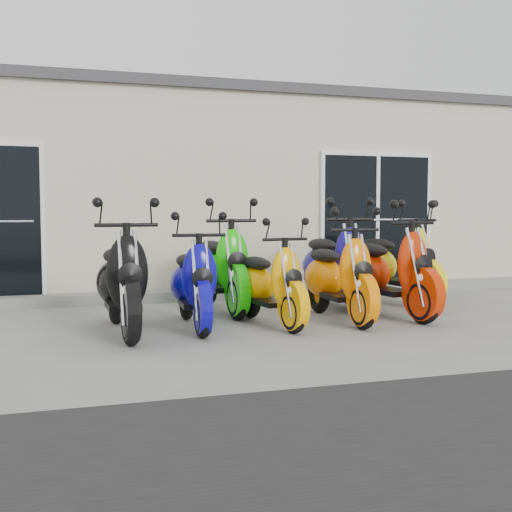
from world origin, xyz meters
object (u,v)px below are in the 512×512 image
object	(u,v)px
scooter_front_blue	(193,270)
scooter_back_yellow	(395,252)
scooter_front_orange_a	(269,271)
scooter_front_red	(388,258)
scooter_back_green	(221,255)
scooter_front_orange_b	(339,264)
scooter_back_blue	(335,252)
scooter_front_black	(122,266)

from	to	relation	value
scooter_front_blue	scooter_back_yellow	xyz separation A→B (m)	(3.20, 1.06, 0.08)
scooter_back_yellow	scooter_front_orange_a	bearing A→B (deg)	-162.35
scooter_front_red	scooter_back_green	xyz separation A→B (m)	(-1.96, 0.96, 0.01)
scooter_front_orange_b	scooter_back_blue	bearing A→B (deg)	67.53
scooter_front_black	scooter_front_orange_b	xyz separation A→B (m)	(2.62, 0.06, -0.05)
scooter_front_blue	scooter_front_orange_b	world-z (taller)	scooter_front_orange_b
scooter_front_orange_a	scooter_front_orange_b	world-z (taller)	scooter_front_orange_b
scooter_front_orange_b	scooter_back_green	xyz separation A→B (m)	(-1.21, 1.09, 0.06)
scooter_front_blue	scooter_front_red	bearing A→B (deg)	4.86
scooter_front_black	scooter_front_orange_a	distance (m)	1.71
scooter_front_orange_b	scooter_back_blue	world-z (taller)	scooter_back_blue
scooter_front_blue	scooter_back_yellow	size ratio (longest dim) A/B	0.89
scooter_front_orange_b	scooter_back_green	world-z (taller)	scooter_back_green
scooter_front_orange_b	scooter_back_yellow	distance (m)	1.78
scooter_front_black	scooter_front_orange_b	size ratio (longest dim) A/B	1.07
scooter_front_black	scooter_front_red	world-z (taller)	scooter_front_black
scooter_front_orange_a	scooter_back_blue	xyz separation A→B (m)	(1.34, 1.13, 0.13)
scooter_front_red	scooter_front_orange_a	bearing A→B (deg)	178.39
scooter_front_orange_a	scooter_back_green	size ratio (longest dim) A/B	0.84
scooter_front_orange_b	scooter_back_green	distance (m)	1.63
scooter_front_blue	scooter_front_orange_a	world-z (taller)	scooter_front_blue
scooter_front_blue	scooter_front_red	size ratio (longest dim) A/B	0.91
scooter_back_green	scooter_back_yellow	bearing A→B (deg)	-2.28
scooter_front_black	scooter_front_orange_a	size ratio (longest dim) A/B	1.17
scooter_front_black	scooter_back_green	distance (m)	1.82
scooter_front_blue	scooter_back_green	xyz separation A→B (m)	(0.59, 1.05, 0.08)
scooter_back_green	scooter_back_yellow	distance (m)	2.61
scooter_front_red	scooter_back_yellow	world-z (taller)	scooter_back_yellow
scooter_front_orange_a	scooter_back_green	distance (m)	1.18
scooter_front_orange_b	scooter_front_blue	bearing A→B (deg)	178.13
scooter_front_orange_a	scooter_back_yellow	xyz separation A→B (m)	(2.31, 1.14, 0.11)
scooter_front_blue	scooter_back_green	distance (m)	1.21
scooter_front_blue	scooter_front_orange_b	size ratio (longest dim) A/B	0.96
scooter_front_blue	scooter_front_orange_a	xyz separation A→B (m)	(0.89, -0.09, -0.03)
scooter_front_orange_a	scooter_back_blue	size ratio (longest dim) A/B	0.84
scooter_back_yellow	scooter_front_orange_b	bearing A→B (deg)	-150.67
scooter_front_orange_b	scooter_front_orange_a	bearing A→B (deg)	-177.55
scooter_back_yellow	scooter_front_black	bearing A→B (deg)	-172.60
scooter_front_black	scooter_front_blue	world-z (taller)	scooter_front_black
scooter_front_blue	scooter_front_red	world-z (taller)	scooter_front_red
scooter_back_yellow	scooter_front_red	bearing A→B (deg)	-132.61
scooter_front_blue	scooter_front_red	xyz separation A→B (m)	(2.55, 0.09, 0.07)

